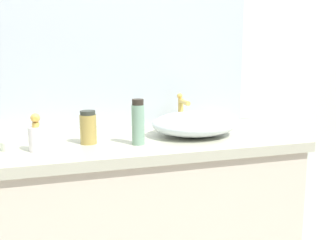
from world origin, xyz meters
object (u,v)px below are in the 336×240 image
soap_dispenser (36,136)px  perfume_bottle (138,122)px  candle_jar (9,146)px  sink_basin (194,124)px  lotion_bottle (88,128)px

soap_dispenser → perfume_bottle: (0.40, -0.01, 0.03)m
candle_jar → sink_basin: bearing=2.2°
perfume_bottle → soap_dispenser: bearing=178.2°
perfume_bottle → candle_jar: (-0.51, 0.06, -0.08)m
soap_dispenser → lotion_bottle: size_ratio=1.07×
perfume_bottle → lotion_bottle: bearing=159.0°
lotion_bottle → soap_dispenser: bearing=-162.8°
sink_basin → perfume_bottle: perfume_bottle is taller
soap_dispenser → candle_jar: soap_dispenser is taller
perfume_bottle → candle_jar: 0.52m
perfume_bottle → sink_basin: bearing=17.7°
lotion_bottle → candle_jar: size_ratio=2.26×
sink_basin → perfume_bottle: 0.30m
lotion_bottle → sink_basin: bearing=1.8°
perfume_bottle → candle_jar: perfume_bottle is taller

